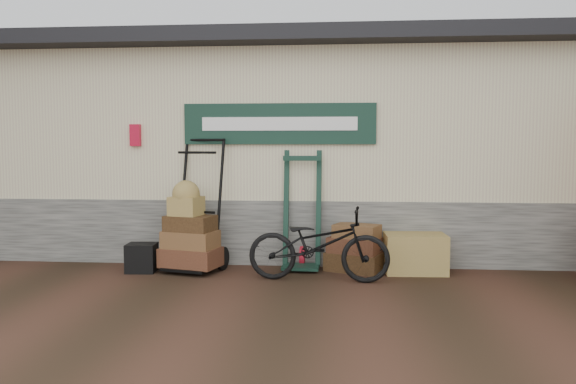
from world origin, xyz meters
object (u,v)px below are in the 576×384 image
object	(u,v)px
green_barrow	(302,210)
bicycle	(319,240)
wicker_hamper	(415,253)
suitcase_stack	(354,247)
porter_trolley	(198,203)
black_trunk	(142,258)

from	to	relation	value
green_barrow	bicycle	xyz separation A→B (m)	(0.25, -0.69, -0.29)
wicker_hamper	bicycle	world-z (taller)	bicycle
green_barrow	suitcase_stack	size ratio (longest dim) A/B	2.23
suitcase_stack	bicycle	bearing A→B (deg)	-127.43
porter_trolley	black_trunk	xyz separation A→B (m)	(-0.70, -0.22, -0.71)
wicker_hamper	bicycle	size ratio (longest dim) A/B	0.45
porter_trolley	green_barrow	distance (m)	1.40
green_barrow	black_trunk	bearing A→B (deg)	-167.40
green_barrow	wicker_hamper	size ratio (longest dim) A/B	2.03
green_barrow	black_trunk	world-z (taller)	green_barrow
suitcase_stack	black_trunk	size ratio (longest dim) A/B	1.90
green_barrow	bicycle	size ratio (longest dim) A/B	0.91
porter_trolley	wicker_hamper	bearing A→B (deg)	15.74
wicker_hamper	black_trunk	world-z (taller)	wicker_hamper
porter_trolley	bicycle	xyz separation A→B (m)	(1.63, -0.52, -0.39)
porter_trolley	wicker_hamper	xyz separation A→B (m)	(2.87, 0.03, -0.64)
porter_trolley	bicycle	distance (m)	1.75
green_barrow	suitcase_stack	world-z (taller)	green_barrow
suitcase_stack	wicker_hamper	distance (m)	0.79
suitcase_stack	bicycle	size ratio (longest dim) A/B	0.41
green_barrow	wicker_hamper	xyz separation A→B (m)	(1.49, -0.13, -0.54)
porter_trolley	suitcase_stack	bearing A→B (deg)	17.12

